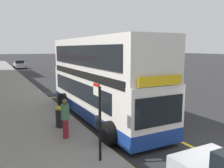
% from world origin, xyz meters
% --- Properties ---
extents(ground_plane, '(260.00, 260.00, 0.00)m').
position_xyz_m(ground_plane, '(0.00, 32.00, 0.00)').
color(ground_plane, '#28282B').
extents(double_decker_bus, '(3.17, 10.26, 4.40)m').
position_xyz_m(double_decker_bus, '(-2.46, 6.12, 2.06)').
color(double_decker_bus, white).
rests_on(double_decker_bus, ground).
extents(bus_bay_markings, '(3.12, 13.30, 0.01)m').
position_xyz_m(bus_bay_markings, '(-2.44, 6.07, 0.01)').
color(bus_bay_markings, yellow).
rests_on(bus_bay_markings, ground).
extents(bus_stop_sign, '(0.09, 0.51, 2.57)m').
position_xyz_m(bus_stop_sign, '(-4.73, 1.32, 1.67)').
color(bus_stop_sign, black).
rests_on(bus_stop_sign, pavement_near).
extents(parked_car_silver_far, '(2.09, 4.20, 1.62)m').
position_xyz_m(parked_car_silver_far, '(-2.98, 41.80, 0.80)').
color(parked_car_silver_far, '#B2B5BA').
rests_on(parked_car_silver_far, ground).
extents(parked_car_white_distant, '(2.09, 4.20, 1.62)m').
position_xyz_m(parked_car_white_distant, '(2.50, 28.99, 0.80)').
color(parked_car_white_distant, silver).
rests_on(parked_car_white_distant, ground).
extents(pedestrian_waiting_near_sign, '(0.34, 0.34, 1.66)m').
position_xyz_m(pedestrian_waiting_near_sign, '(-5.19, 3.70, 1.04)').
color(pedestrian_waiting_near_sign, maroon).
rests_on(pedestrian_waiting_near_sign, pavement_near).
extents(litter_bin, '(0.57, 0.57, 0.95)m').
position_xyz_m(litter_bin, '(-4.95, 5.19, 0.62)').
color(litter_bin, black).
rests_on(litter_bin, pavement_near).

